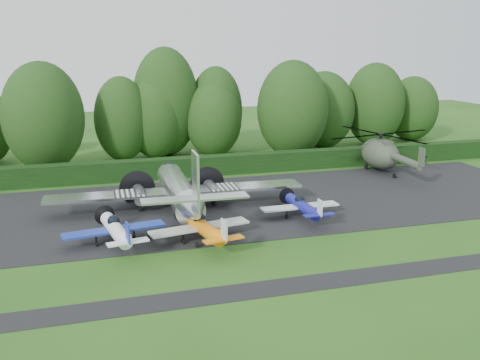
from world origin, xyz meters
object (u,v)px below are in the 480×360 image
object	(u,v)px
light_plane_white	(116,229)
helicopter	(380,151)
transport_plane	(180,191)
light_plane_blue	(302,206)
sign_board	(390,152)
light_plane_orange	(203,227)

from	to	relation	value
light_plane_white	helicopter	bearing A→B (deg)	36.54
transport_plane	light_plane_blue	distance (m)	9.75
transport_plane	sign_board	size ratio (longest dim) A/B	5.94
transport_plane	light_plane_white	size ratio (longest dim) A/B	2.87
light_plane_blue	helicopter	world-z (taller)	helicopter
light_plane_orange	sign_board	size ratio (longest dim) A/B	2.12
sign_board	light_plane_white	bearing A→B (deg)	-147.58
transport_plane	helicopter	size ratio (longest dim) A/B	1.41
helicopter	light_plane_orange	bearing A→B (deg)	-149.08
light_plane_orange	sign_board	world-z (taller)	light_plane_orange
helicopter	sign_board	world-z (taller)	helicopter
transport_plane	light_plane_orange	size ratio (longest dim) A/B	2.81
helicopter	sign_board	size ratio (longest dim) A/B	4.22
light_plane_blue	light_plane_orange	bearing A→B (deg)	-159.50
light_plane_orange	transport_plane	bearing A→B (deg)	104.04
light_plane_white	transport_plane	bearing A→B (deg)	56.34
light_plane_orange	helicopter	xyz separation A→B (m)	(22.66, 15.54, 1.06)
light_plane_white	light_plane_blue	distance (m)	14.36
transport_plane	light_plane_white	bearing A→B (deg)	-134.70
light_plane_blue	sign_board	bearing A→B (deg)	43.52
light_plane_orange	helicopter	distance (m)	27.50
light_plane_orange	light_plane_blue	size ratio (longest dim) A/B	1.13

